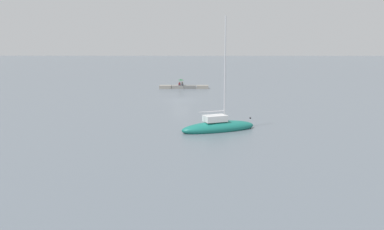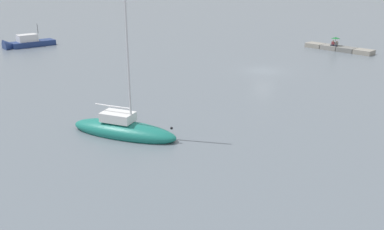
% 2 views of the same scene
% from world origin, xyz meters
% --- Properties ---
extents(ground_plane, '(500.00, 500.00, 0.00)m').
position_xyz_m(ground_plane, '(0.00, 0.00, 0.00)').
color(ground_plane, slate).
extents(seawall_pier, '(9.65, 1.90, 0.62)m').
position_xyz_m(seawall_pier, '(0.00, -17.38, 0.31)').
color(seawall_pier, gray).
rests_on(seawall_pier, ground_plane).
extents(person_seated_grey_left, '(0.43, 0.63, 0.73)m').
position_xyz_m(person_seated_grey_left, '(0.31, -17.19, 0.88)').
color(person_seated_grey_left, '#1E2333').
rests_on(person_seated_grey_left, seawall_pier).
extents(person_seated_maroon_right, '(0.43, 0.63, 0.73)m').
position_xyz_m(person_seated_maroon_right, '(0.87, -17.23, 0.88)').
color(person_seated_maroon_right, '#1E2333').
rests_on(person_seated_maroon_right, seawall_pier).
extents(umbrella_open_green, '(1.17, 1.17, 1.26)m').
position_xyz_m(umbrella_open_green, '(0.59, -17.38, 1.72)').
color(umbrella_open_green, black).
rests_on(umbrella_open_green, seawall_pier).
extents(sailboat_teal_near, '(8.25, 5.29, 11.74)m').
position_xyz_m(sailboat_teal_near, '(-4.69, 22.67, 0.40)').
color(sailboat_teal_near, '#197266').
rests_on(sailboat_teal_near, ground_plane).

